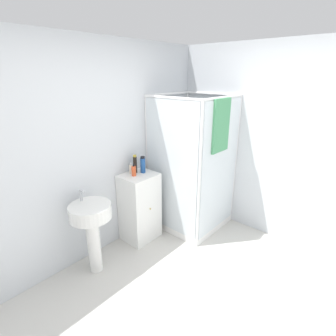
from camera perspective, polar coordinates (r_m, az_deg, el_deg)
The scene contains 10 objects.
ground_plane at distance 2.79m, azimuth 10.48°, elevation -29.88°, with size 12.00×12.00×0.00m, color beige.
wall_back at distance 3.13m, azimuth -15.48°, elevation 3.07°, with size 6.40×0.06×2.50m, color silver.
wall_right at distance 3.53m, azimuth 26.40°, elevation 3.55°, with size 0.06×6.40×2.50m, color silver.
shower_enclosure at distance 3.76m, azimuth 5.41°, elevation -5.68°, with size 0.91×0.94×1.87m.
vanity_cabinet at distance 3.51m, azimuth -6.17°, elevation -8.43°, with size 0.45×0.40×0.92m.
sink at distance 2.97m, azimuth -16.32°, elevation -11.30°, with size 0.44×0.44×0.96m.
soap_dispenser at distance 3.27m, azimuth -7.46°, elevation -0.62°, with size 0.05×0.06×0.16m.
shampoo_bottle_tall_black at distance 3.36m, azimuth -7.18°, elevation 0.85°, with size 0.05×0.05×0.24m.
shampoo_bottle_blue at distance 3.35m, azimuth -5.51°, elevation 0.70°, with size 0.06×0.06×0.22m.
lotion_bottle_white at distance 3.35m, azimuth -8.13°, elevation -0.28°, with size 0.04×0.04×0.14m.
Camera 1 is at (-1.61, -0.84, 2.12)m, focal length 28.00 mm.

